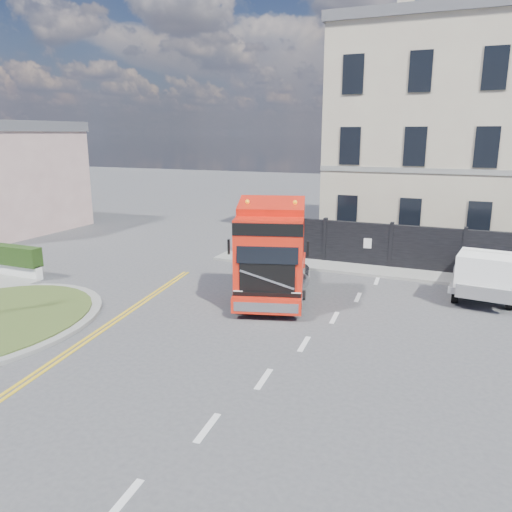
% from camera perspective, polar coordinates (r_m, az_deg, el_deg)
% --- Properties ---
extents(ground, '(120.00, 120.00, 0.00)m').
position_cam_1_polar(ground, '(16.00, -4.28, -7.82)').
color(ground, '#424244').
rests_on(ground, ground).
extents(hoarding_fence, '(18.80, 0.25, 2.00)m').
position_cam_1_polar(hoarding_fence, '(22.75, 21.50, 0.44)').
color(hoarding_fence, black).
rests_on(hoarding_fence, ground).
extents(georgian_building, '(12.30, 10.30, 12.80)m').
position_cam_1_polar(georgian_building, '(29.73, 21.71, 12.66)').
color(georgian_building, '#C2B89A').
rests_on(georgian_building, ground).
extents(pavement_far, '(20.00, 1.60, 0.12)m').
position_cam_1_polar(pavement_far, '(22.12, 19.79, -2.30)').
color(pavement_far, gray).
rests_on(pavement_far, ground).
extents(truck, '(3.85, 6.42, 3.62)m').
position_cam_1_polar(truck, '(17.73, 1.78, -0.12)').
color(truck, black).
rests_on(truck, ground).
extents(flatbed_pickup, '(2.27, 4.66, 1.87)m').
position_cam_1_polar(flatbed_pickup, '(19.56, 24.61, -1.93)').
color(flatbed_pickup, slate).
rests_on(flatbed_pickup, ground).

